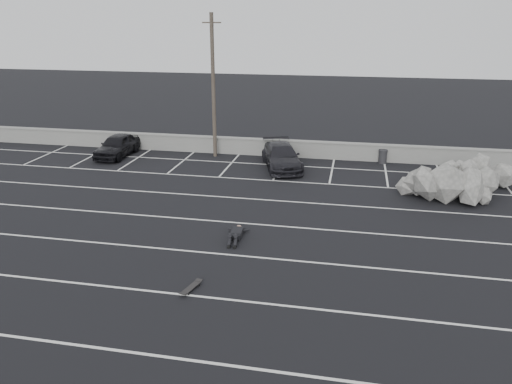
% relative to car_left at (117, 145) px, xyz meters
% --- Properties ---
extents(ground, '(120.00, 120.00, 0.00)m').
position_rel_car_left_xyz_m(ground, '(9.38, -12.00, -0.69)').
color(ground, black).
rests_on(ground, ground).
extents(seawall, '(50.00, 0.45, 1.06)m').
position_rel_car_left_xyz_m(seawall, '(9.38, 2.00, -0.14)').
color(seawall, gray).
rests_on(seawall, ground).
extents(stall_lines, '(36.00, 20.05, 0.01)m').
position_rel_car_left_xyz_m(stall_lines, '(9.30, -7.59, -0.69)').
color(stall_lines, silver).
rests_on(stall_lines, ground).
extents(car_left, '(1.68, 4.07, 1.38)m').
position_rel_car_left_xyz_m(car_left, '(0.00, 0.00, 0.00)').
color(car_left, black).
rests_on(car_left, ground).
extents(car_right, '(3.26, 5.04, 1.36)m').
position_rel_car_left_xyz_m(car_right, '(10.47, -0.51, -0.01)').
color(car_right, black).
rests_on(car_right, ground).
extents(utility_pole, '(1.14, 0.23, 8.54)m').
position_rel_car_left_xyz_m(utility_pole, '(6.00, 1.20, 3.63)').
color(utility_pole, '#4C4238').
rests_on(utility_pole, ground).
extents(trash_bin, '(0.57, 0.57, 0.83)m').
position_rel_car_left_xyz_m(trash_bin, '(16.25, 1.60, -0.27)').
color(trash_bin, '#28282B').
rests_on(trash_bin, ground).
extents(riprap_pile, '(6.09, 4.86, 1.54)m').
position_rel_car_left_xyz_m(riprap_pile, '(19.22, -3.69, -0.07)').
color(riprap_pile, gray).
rests_on(riprap_pile, ground).
extents(person, '(1.22, 2.49, 0.47)m').
position_rel_car_left_xyz_m(person, '(10.14, -10.27, -0.45)').
color(person, black).
rests_on(person, ground).
extents(skateboard, '(0.44, 0.90, 0.10)m').
position_rel_car_left_xyz_m(skateboard, '(9.67, -14.67, -0.61)').
color(skateboard, black).
rests_on(skateboard, ground).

